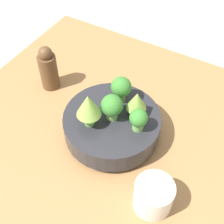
# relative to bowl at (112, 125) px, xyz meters

# --- Properties ---
(ground_plane) EXTENTS (6.00, 6.00, 0.00)m
(ground_plane) POSITION_rel_bowl_xyz_m (0.02, -0.02, -0.09)
(ground_plane) COLOR #ADA89E
(table) EXTENTS (0.89, 0.88, 0.04)m
(table) POSITION_rel_bowl_xyz_m (0.02, -0.02, -0.06)
(table) COLOR #9E7042
(table) RESTS_ON ground_plane
(bowl) EXTENTS (0.26, 0.26, 0.07)m
(bowl) POSITION_rel_bowl_xyz_m (0.00, 0.00, 0.00)
(bowl) COLOR #28282D
(bowl) RESTS_ON table
(broccoli_floret_back) EXTENTS (0.05, 0.05, 0.06)m
(broccoli_floret_back) POSITION_rel_bowl_xyz_m (-0.00, 0.07, 0.07)
(broccoli_floret_back) COLOR #7AB256
(broccoli_floret_back) RESTS_ON bowl
(broccoli_floret_center) EXTENTS (0.06, 0.06, 0.07)m
(broccoli_floret_center) POSITION_rel_bowl_xyz_m (0.00, 0.00, 0.07)
(broccoli_floret_center) COLOR #7AB256
(broccoli_floret_center) RESTS_ON bowl
(romanesco_piece_far) EXTENTS (0.05, 0.05, 0.07)m
(romanesco_piece_far) POSITION_rel_bowl_xyz_m (-0.04, 0.05, 0.08)
(romanesco_piece_far) COLOR #7AB256
(romanesco_piece_far) RESTS_ON bowl
(romanesco_piece_near) EXTENTS (0.06, 0.06, 0.10)m
(romanesco_piece_near) POSITION_rel_bowl_xyz_m (0.05, -0.04, 0.09)
(romanesco_piece_near) COLOR #6BA34C
(romanesco_piece_near) RESTS_ON bowl
(broccoli_floret_left) EXTENTS (0.05, 0.05, 0.08)m
(broccoli_floret_left) POSITION_rel_bowl_xyz_m (-0.06, -0.01, 0.08)
(broccoli_floret_left) COLOR #6BA34C
(broccoli_floret_left) RESTS_ON bowl
(cup) EXTENTS (0.09, 0.09, 0.08)m
(cup) POSITION_rel_bowl_xyz_m (0.13, 0.18, -0.00)
(cup) COLOR silver
(cup) RESTS_ON table
(pepper_mill) EXTENTS (0.06, 0.06, 0.15)m
(pepper_mill) POSITION_rel_bowl_xyz_m (-0.07, -0.26, 0.03)
(pepper_mill) COLOR brown
(pepper_mill) RESTS_ON table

